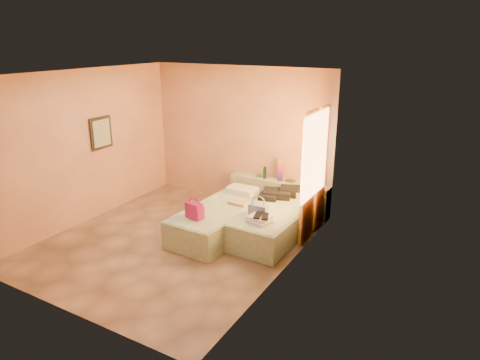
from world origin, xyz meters
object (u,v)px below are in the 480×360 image
at_px(bed_left, 220,220).
at_px(towel_stack, 260,220).
at_px(headboard_ledge, 279,196).
at_px(flower_vase, 315,179).
at_px(magenta_handbag, 195,210).
at_px(water_bottle, 265,173).
at_px(bed_right, 276,222).
at_px(blue_handbag, 258,210).
at_px(green_book, 291,181).

xyz_separation_m(bed_left, towel_stack, (0.90, -0.23, 0.30)).
height_order(headboard_ledge, towel_stack, headboard_ledge).
height_order(flower_vase, magenta_handbag, flower_vase).
xyz_separation_m(water_bottle, magenta_handbag, (-0.27, -2.01, -0.13)).
height_order(bed_left, bed_right, same).
distance_m(blue_handbag, towel_stack, 0.27).
bearing_deg(flower_vase, towel_stack, -98.87).
distance_m(bed_left, green_book, 1.69).
xyz_separation_m(magenta_handbag, blue_handbag, (0.86, 0.59, -0.04)).
distance_m(headboard_ledge, bed_left, 1.53).
xyz_separation_m(bed_left, bed_right, (0.90, 0.41, 0.00)).
bearing_deg(green_book, magenta_handbag, -100.26).
relative_size(flower_vase, towel_stack, 0.72).
bearing_deg(bed_right, headboard_ledge, 114.18).
xyz_separation_m(headboard_ledge, magenta_handbag, (-0.57, -2.06, 0.31)).
height_order(bed_left, towel_stack, towel_stack).
bearing_deg(flower_vase, headboard_ledge, -173.82).
xyz_separation_m(bed_right, magenta_handbag, (-1.00, -1.01, 0.39)).
bearing_deg(bed_right, water_bottle, 127.79).
height_order(headboard_ledge, green_book, green_book).
bearing_deg(magenta_handbag, green_book, 78.41).
relative_size(bed_left, bed_right, 1.00).
bearing_deg(green_book, flower_vase, 16.34).
relative_size(water_bottle, towel_stack, 0.67).
bearing_deg(blue_handbag, water_bottle, 110.19).
bearing_deg(magenta_handbag, flower_vase, 68.41).
bearing_deg(headboard_ledge, bed_right, -67.67).
relative_size(headboard_ledge, green_book, 11.61).
height_order(water_bottle, green_book, water_bottle).
distance_m(headboard_ledge, bed_right, 1.14).
bearing_deg(flower_vase, green_book, -174.35).
bearing_deg(bed_right, blue_handbag, -107.11).
distance_m(headboard_ledge, green_book, 0.41).
height_order(water_bottle, flower_vase, flower_vase).
bearing_deg(magenta_handbag, bed_left, 89.63).
bearing_deg(green_book, blue_handbag, -76.90).
xyz_separation_m(headboard_ledge, flower_vase, (0.71, 0.08, 0.45)).
bearing_deg(blue_handbag, flower_vase, 72.45).
bearing_deg(water_bottle, blue_handbag, -67.47).
bearing_deg(flower_vase, bed_left, -127.49).
xyz_separation_m(flower_vase, magenta_handbag, (-1.28, -2.13, -0.14)).
height_order(bed_right, towel_stack, towel_stack).
distance_m(green_book, blue_handbag, 1.49).
bearing_deg(headboard_ledge, bed_left, -107.83).
relative_size(bed_left, towel_stack, 5.71).
bearing_deg(towel_stack, headboard_ledge, 104.38).
bearing_deg(headboard_ledge, magenta_handbag, -105.53).
height_order(bed_right, water_bottle, water_bottle).
relative_size(bed_left, magenta_handbag, 6.85).
distance_m(bed_left, flower_vase, 2.00).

